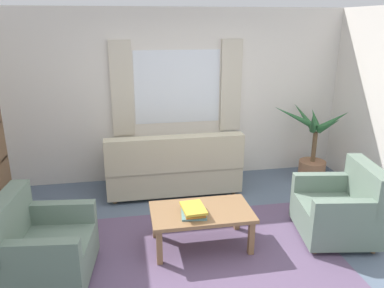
{
  "coord_description": "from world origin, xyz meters",
  "views": [
    {
      "loc": [
        -0.79,
        -3.43,
        2.4
      ],
      "look_at": [
        -0.05,
        0.7,
        1.03
      ],
      "focal_mm": 35.19,
      "sensor_mm": 36.0,
      "label": 1
    }
  ],
  "objects_px": {
    "armchair_left": "(41,247)",
    "armchair_right": "(341,209)",
    "potted_plant": "(312,151)",
    "book_stack_on_table": "(193,211)",
    "coffee_table": "(201,215)",
    "couch": "(173,168)"
  },
  "relations": [
    {
      "from": "coffee_table",
      "to": "couch",
      "type": "bearing_deg",
      "value": 94.5
    },
    {
      "from": "book_stack_on_table",
      "to": "armchair_right",
      "type": "bearing_deg",
      "value": -0.65
    },
    {
      "from": "couch",
      "to": "coffee_table",
      "type": "height_order",
      "value": "couch"
    },
    {
      "from": "couch",
      "to": "armchair_left",
      "type": "relative_size",
      "value": 2.05
    },
    {
      "from": "armchair_left",
      "to": "book_stack_on_table",
      "type": "bearing_deg",
      "value": -75.41
    },
    {
      "from": "armchair_left",
      "to": "coffee_table",
      "type": "bearing_deg",
      "value": -73.38
    },
    {
      "from": "book_stack_on_table",
      "to": "potted_plant",
      "type": "relative_size",
      "value": 0.28
    },
    {
      "from": "coffee_table",
      "to": "book_stack_on_table",
      "type": "relative_size",
      "value": 3.17
    },
    {
      "from": "armchair_left",
      "to": "armchair_right",
      "type": "xyz_separation_m",
      "value": [
        3.24,
        0.2,
        0.0
      ]
    },
    {
      "from": "armchair_left",
      "to": "coffee_table",
      "type": "relative_size",
      "value": 0.84
    },
    {
      "from": "couch",
      "to": "armchair_left",
      "type": "bearing_deg",
      "value": 49.38
    },
    {
      "from": "armchair_right",
      "to": "potted_plant",
      "type": "relative_size",
      "value": 0.78
    },
    {
      "from": "armchair_left",
      "to": "armchair_right",
      "type": "bearing_deg",
      "value": -80.02
    },
    {
      "from": "book_stack_on_table",
      "to": "potted_plant",
      "type": "bearing_deg",
      "value": 36.43
    },
    {
      "from": "armchair_left",
      "to": "book_stack_on_table",
      "type": "xyz_separation_m",
      "value": [
        1.52,
        0.22,
        0.13
      ]
    },
    {
      "from": "couch",
      "to": "book_stack_on_table",
      "type": "xyz_separation_m",
      "value": [
        0.01,
        -1.54,
        0.12
      ]
    },
    {
      "from": "book_stack_on_table",
      "to": "potted_plant",
      "type": "distance_m",
      "value": 2.72
    },
    {
      "from": "armchair_left",
      "to": "potted_plant",
      "type": "distance_m",
      "value": 4.14
    },
    {
      "from": "potted_plant",
      "to": "couch",
      "type": "bearing_deg",
      "value": -178.03
    },
    {
      "from": "couch",
      "to": "armchair_right",
      "type": "relative_size",
      "value": 1.99
    },
    {
      "from": "potted_plant",
      "to": "armchair_left",
      "type": "bearing_deg",
      "value": -153.72
    },
    {
      "from": "armchair_left",
      "to": "armchair_right",
      "type": "distance_m",
      "value": 3.24
    }
  ]
}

